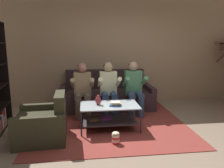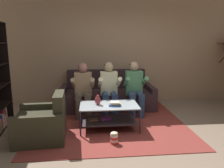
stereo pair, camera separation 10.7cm
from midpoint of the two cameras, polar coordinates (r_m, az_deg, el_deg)
ground at (r=3.89m, az=6.93°, el=-14.17°), size 16.80×16.80×0.00m
back_partition at (r=5.94m, az=2.04°, el=9.09°), size 8.40×0.12×2.90m
couch at (r=5.51m, az=-0.67°, el=-3.17°), size 2.28×0.94×0.93m
person_seated_left at (r=4.86m, az=-6.91°, el=-0.94°), size 0.50×0.58×1.18m
person_seated_middle at (r=4.88m, az=-0.10°, el=-0.75°), size 0.50×0.58×1.19m
person_seated_right at (r=4.97m, az=6.56°, el=-0.57°), size 0.50×0.58×1.20m
coffee_table at (r=4.20m, az=-0.16°, el=-7.49°), size 1.09×0.67×0.47m
area_rug at (r=4.82m, az=-0.25°, el=-8.92°), size 3.00×3.30×0.01m
vase at (r=4.13m, az=-3.00°, el=-4.25°), size 0.11×0.11×0.19m
book_stack at (r=4.08m, az=1.50°, el=-5.18°), size 0.24×0.20×0.08m
armchair at (r=3.95m, az=-16.88°, el=-9.91°), size 0.86×0.88×0.80m
popcorn_tub at (r=3.66m, az=1.44°, el=-13.92°), size 0.12×0.12×0.21m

